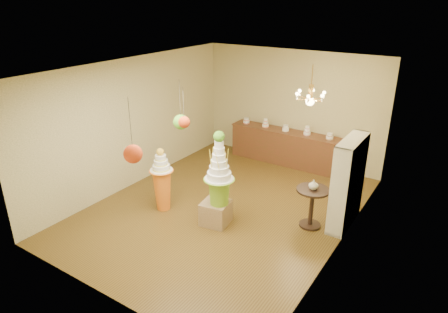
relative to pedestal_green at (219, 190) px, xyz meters
The scene contains 17 objects.
floor 1.03m from the pedestal_green, 114.60° to the left, with size 6.50×6.50×0.00m, color #533D16.
ceiling 2.32m from the pedestal_green, 114.60° to the left, with size 6.50×6.50×0.00m, color silver.
wall_back 3.94m from the pedestal_green, 94.14° to the left, with size 5.00×0.04×3.00m, color tan.
wall_front 2.75m from the pedestal_green, 96.05° to the right, with size 5.00×0.04×3.00m, color tan.
wall_left 2.94m from the pedestal_green, 167.61° to the left, with size 0.04×6.50×3.00m, color tan.
wall_right 2.41m from the pedestal_green, 15.38° to the left, with size 0.04×6.50×3.00m, color tan.
pedestal_green is the anchor object (origin of this frame).
pedestal_orange 1.38m from the pedestal_green, behind, with size 0.54×0.54×1.39m.
burlap_riser 0.55m from the pedestal_green, behind, with size 0.52×0.52×0.48m, color #957851.
sideboard 3.60m from the pedestal_green, 94.46° to the left, with size 3.04×0.54×1.16m.
shelving_unit 2.50m from the pedestal_green, 34.42° to the left, with size 0.33×1.20×1.80m.
round_table 1.82m from the pedestal_green, 31.65° to the left, with size 0.71×0.71×0.82m.
vase 1.81m from the pedestal_green, 31.65° to the left, with size 0.19×0.19×0.19m, color beige.
pom_red_left 2.44m from the pedestal_green, 93.95° to the right, with size 0.27×0.27×0.97m.
pom_green_mid 1.66m from the pedestal_green, 116.74° to the right, with size 0.26×0.26×0.87m.
pom_red_right 2.01m from the pedestal_green, 84.87° to the right, with size 0.18×0.18×0.64m.
chandelier 2.63m from the pedestal_green, 63.49° to the left, with size 0.83×0.83×0.85m.
Camera 1 is at (4.13, -6.33, 4.30)m, focal length 32.00 mm.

